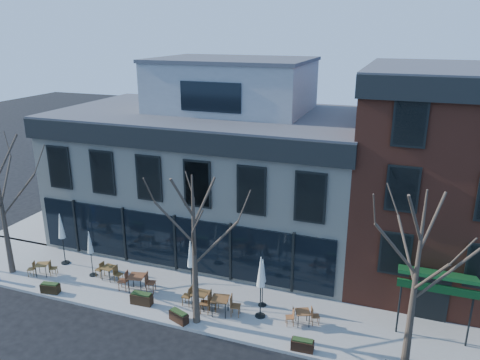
% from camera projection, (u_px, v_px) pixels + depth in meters
% --- Properties ---
extents(ground, '(120.00, 120.00, 0.00)m').
position_uv_depth(ground, '(178.00, 273.00, 25.88)').
color(ground, black).
rests_on(ground, ground).
extents(sidewalk_front, '(33.50, 4.70, 0.15)m').
position_uv_depth(sidewalk_front, '(217.00, 304.00, 22.87)').
color(sidewalk_front, gray).
rests_on(sidewalk_front, ground).
extents(sidewalk_side, '(4.50, 12.00, 0.15)m').
position_uv_depth(sidewalk_side, '(80.00, 209.00, 34.89)').
color(sidewalk_side, gray).
rests_on(sidewalk_side, ground).
extents(corner_building, '(18.39, 10.39, 11.10)m').
position_uv_depth(corner_building, '(213.00, 167.00, 28.91)').
color(corner_building, beige).
rests_on(corner_building, ground).
extents(red_brick_building, '(8.20, 11.78, 11.18)m').
position_uv_depth(red_brick_building, '(441.00, 175.00, 24.33)').
color(red_brick_building, brown).
rests_on(red_brick_building, ground).
extents(tree_corner, '(3.93, 3.98, 7.92)m').
position_uv_depth(tree_corner, '(1.00, 202.00, 24.47)').
color(tree_corner, '#382B21').
rests_on(tree_corner, sidewalk_front).
extents(tree_mid, '(3.50, 3.55, 7.04)m').
position_uv_depth(tree_mid, '(194.00, 250.00, 20.23)').
color(tree_mid, '#382B21').
rests_on(tree_mid, sidewalk_front).
extents(tree_right, '(3.72, 3.77, 7.48)m').
position_uv_depth(tree_right, '(416.00, 282.00, 17.22)').
color(tree_right, '#382B21').
rests_on(tree_right, sidewalk_front).
extents(cafe_set_0, '(1.58, 1.01, 0.82)m').
position_uv_depth(cafe_set_0, '(42.00, 268.00, 25.24)').
color(cafe_set_0, brown).
rests_on(cafe_set_0, sidewalk_front).
extents(cafe_set_1, '(1.70, 0.73, 0.88)m').
position_uv_depth(cafe_set_1, '(109.00, 271.00, 24.84)').
color(cafe_set_1, brown).
rests_on(cafe_set_1, sidewalk_front).
extents(cafe_set_2, '(2.01, 0.93, 1.03)m').
position_uv_depth(cafe_set_2, '(137.00, 281.00, 23.73)').
color(cafe_set_2, brown).
rests_on(cafe_set_2, sidewalk_front).
extents(cafe_set_3, '(1.86, 0.76, 0.98)m').
position_uv_depth(cafe_set_3, '(200.00, 298.00, 22.30)').
color(cafe_set_3, brown).
rests_on(cafe_set_3, sidewalk_front).
extents(cafe_set_4, '(2.01, 0.91, 1.03)m').
position_uv_depth(cafe_set_4, '(220.00, 304.00, 21.77)').
color(cafe_set_4, brown).
rests_on(cafe_set_4, sidewalk_front).
extents(cafe_set_5, '(1.58, 1.00, 0.82)m').
position_uv_depth(cafe_set_5, '(303.00, 316.00, 21.04)').
color(cafe_set_5, brown).
rests_on(cafe_set_5, sidewalk_front).
extents(umbrella_0, '(0.48, 0.48, 3.02)m').
position_uv_depth(umbrella_0, '(61.00, 229.00, 26.00)').
color(umbrella_0, black).
rests_on(umbrella_0, sidewalk_front).
extents(umbrella_1, '(0.41, 0.41, 2.59)m').
position_uv_depth(umbrella_1, '(90.00, 245.00, 24.80)').
color(umbrella_1, black).
rests_on(umbrella_1, sidewalk_front).
extents(umbrella_2, '(0.47, 0.47, 2.92)m').
position_uv_depth(umbrella_2, '(191.00, 257.00, 23.00)').
color(umbrella_2, black).
rests_on(umbrella_2, sidewalk_front).
extents(umbrella_3, '(0.40, 0.40, 2.49)m').
position_uv_depth(umbrella_3, '(263.00, 273.00, 22.07)').
color(umbrella_3, black).
rests_on(umbrella_3, sidewalk_front).
extents(umbrella_4, '(0.49, 0.49, 3.07)m').
position_uv_depth(umbrella_4, '(261.00, 275.00, 21.08)').
color(umbrella_4, black).
rests_on(umbrella_4, sidewalk_front).
extents(planter_0, '(0.99, 0.53, 0.53)m').
position_uv_depth(planter_0, '(50.00, 288.00, 23.64)').
color(planter_0, black).
rests_on(planter_0, sidewalk_front).
extents(planter_1, '(1.09, 0.48, 0.60)m').
position_uv_depth(planter_1, '(142.00, 298.00, 22.65)').
color(planter_1, '#301E10').
rests_on(planter_1, sidewalk_front).
extents(planter_2, '(1.02, 0.69, 0.53)m').
position_uv_depth(planter_2, '(179.00, 316.00, 21.30)').
color(planter_2, black).
rests_on(planter_2, sidewalk_front).
extents(planter_3, '(0.96, 0.43, 0.53)m').
position_uv_depth(planter_3, '(302.00, 345.00, 19.39)').
color(planter_3, black).
rests_on(planter_3, sidewalk_front).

